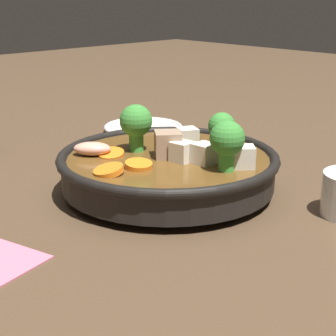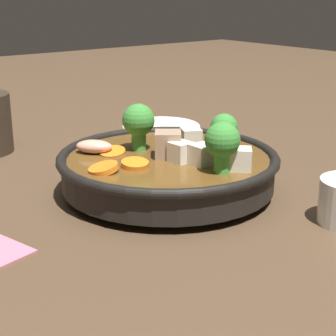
% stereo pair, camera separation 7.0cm
% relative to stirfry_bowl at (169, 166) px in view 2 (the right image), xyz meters
% --- Properties ---
extents(ground_plane, '(3.00, 3.00, 0.00)m').
position_rel_stirfry_bowl_xyz_m(ground_plane, '(-0.00, -0.00, -0.04)').
color(ground_plane, '#4C3826').
extents(stirfry_bowl, '(0.28, 0.28, 0.11)m').
position_rel_stirfry_bowl_xyz_m(stirfry_bowl, '(0.00, 0.00, 0.00)').
color(stirfry_bowl, black).
rests_on(stirfry_bowl, ground_plane).
extents(side_saucer, '(0.14, 0.14, 0.01)m').
position_rel_stirfry_bowl_xyz_m(side_saucer, '(-0.25, 0.18, -0.03)').
color(side_saucer, white).
rests_on(side_saucer, ground_plane).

